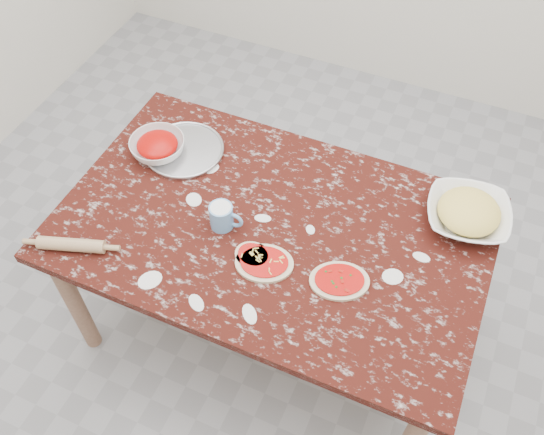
{
  "coord_description": "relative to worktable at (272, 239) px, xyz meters",
  "views": [
    {
      "loc": [
        0.54,
        -1.23,
        2.48
      ],
      "look_at": [
        0.0,
        0.0,
        0.8
      ],
      "focal_mm": 38.5,
      "sensor_mm": 36.0,
      "label": 1
    }
  ],
  "objects": [
    {
      "name": "worktable",
      "position": [
        0.0,
        0.0,
        0.0
      ],
      "size": [
        1.6,
        1.0,
        0.75
      ],
      "color": "black",
      "rests_on": "ground"
    },
    {
      "name": "rolling_pin",
      "position": [
        -0.62,
        -0.39,
        0.11
      ],
      "size": [
        0.25,
        0.12,
        0.05
      ],
      "primitive_type": "cylinder",
      "rotation": [
        0.0,
        1.57,
        0.32
      ],
      "color": "tan",
      "rests_on": "worktable"
    },
    {
      "name": "sauce_bowl",
      "position": [
        -0.59,
        0.16,
        0.12
      ],
      "size": [
        0.26,
        0.26,
        0.07
      ],
      "primitive_type": "imported",
      "rotation": [
        0.0,
        0.0,
        0.15
      ],
      "color": "white",
      "rests_on": "worktable"
    },
    {
      "name": "pizza_tray",
      "position": [
        -0.49,
        0.21,
        0.09
      ],
      "size": [
        0.35,
        0.35,
        0.01
      ],
      "primitive_type": "cylinder",
      "rotation": [
        0.0,
        0.0,
        0.07
      ],
      "color": "#B2B2B7",
      "rests_on": "worktable"
    },
    {
      "name": "flour_mug",
      "position": [
        -0.17,
        -0.07,
        0.14
      ],
      "size": [
        0.13,
        0.09,
        0.1
      ],
      "color": "#639BD1",
      "rests_on": "worktable"
    },
    {
      "name": "pizza_mid",
      "position": [
        -0.01,
        -0.16,
        0.09
      ],
      "size": [
        0.16,
        0.14,
        0.02
      ],
      "color": "beige",
      "rests_on": "worktable"
    },
    {
      "name": "pizza_left",
      "position": [
        0.04,
        -0.17,
        0.09
      ],
      "size": [
        0.25,
        0.22,
        0.02
      ],
      "color": "beige",
      "rests_on": "worktable"
    },
    {
      "name": "cheese_bowl",
      "position": [
        0.66,
        0.31,
        0.12
      ],
      "size": [
        0.36,
        0.36,
        0.08
      ],
      "primitive_type": "imported",
      "rotation": [
        0.0,
        0.0,
        0.19
      ],
      "color": "white",
      "rests_on": "worktable"
    },
    {
      "name": "pizza_right",
      "position": [
        0.31,
        -0.13,
        0.09
      ],
      "size": [
        0.26,
        0.23,
        0.02
      ],
      "color": "beige",
      "rests_on": "worktable"
    },
    {
      "name": "ground",
      "position": [
        0.0,
        0.0,
        -0.67
      ],
      "size": [
        4.0,
        4.0,
        0.0
      ],
      "primitive_type": "plane",
      "color": "gray"
    }
  ]
}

